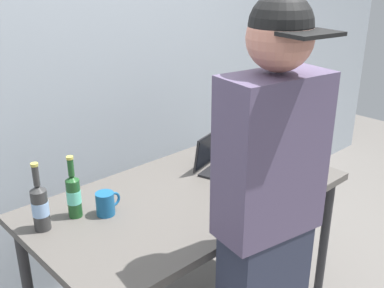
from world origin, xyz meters
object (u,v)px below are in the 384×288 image
Objects in this scene: laptop at (223,161)px; coffee_mug at (106,203)px; person_figure at (267,226)px; beer_bottle_brown at (40,206)px; beer_bottle_amber at (74,194)px.

coffee_mug is at bearing 178.07° from laptop.
laptop is 0.83m from person_figure.
beer_bottle_brown is 0.17× the size of person_figure.
beer_bottle_amber is 0.16× the size of person_figure.
person_figure is at bearing -69.91° from coffee_mug.
beer_bottle_brown reaches higher than laptop.
beer_bottle_amber is 0.15m from coffee_mug.
laptop is 0.73m from coffee_mug.
beer_bottle_brown is 0.28m from coffee_mug.
beer_bottle_amber is at bearing 144.04° from coffee_mug.
beer_bottle_brown reaches higher than coffee_mug.
beer_bottle_brown is at bearing 174.01° from laptop.
person_figure is at bearing -56.18° from beer_bottle_brown.
person_figure reaches higher than beer_bottle_amber.
beer_bottle_amber reaches higher than laptop.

